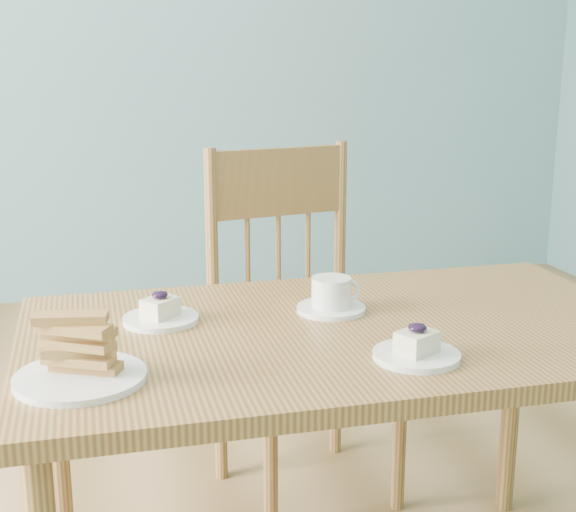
{
  "coord_description": "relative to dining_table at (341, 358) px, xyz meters",
  "views": [
    {
      "loc": [
        -0.13,
        -1.52,
        1.2
      ],
      "look_at": [
        0.26,
        -0.04,
        0.81
      ],
      "focal_mm": 50.0,
      "sensor_mm": 36.0,
      "label": 1
    }
  ],
  "objects": [
    {
      "name": "coffee_cup",
      "position": [
        0.01,
        0.1,
        0.1
      ],
      "size": [
        0.15,
        0.15,
        0.07
      ],
      "rotation": [
        0.0,
        0.0,
        0.03
      ],
      "color": "white",
      "rests_on": "dining_table"
    },
    {
      "name": "cheesecake_plate_near",
      "position": [
        0.07,
        -0.2,
        0.08
      ],
      "size": [
        0.16,
        0.16,
        0.07
      ],
      "rotation": [
        0.0,
        0.0,
        0.47
      ],
      "color": "white",
      "rests_on": "dining_table"
    },
    {
      "name": "biscotti_plate",
      "position": [
        -0.51,
        -0.15,
        0.11
      ],
      "size": [
        0.22,
        0.22,
        0.12
      ],
      "rotation": [
        0.0,
        0.0,
        -0.38
      ],
      "color": "white",
      "rests_on": "dining_table"
    },
    {
      "name": "dining_chair",
      "position": [
        0.07,
        0.56,
        -0.12
      ],
      "size": [
        0.51,
        0.49,
        0.96
      ],
      "rotation": [
        0.0,
        0.0,
        0.18
      ],
      "color": "olive",
      "rests_on": "ground"
    },
    {
      "name": "cheesecake_plate_far",
      "position": [
        -0.35,
        0.12,
        0.08
      ],
      "size": [
        0.15,
        0.15,
        0.06
      ],
      "rotation": [
        0.0,
        0.0,
        0.69
      ],
      "color": "white",
      "rests_on": "dining_table"
    },
    {
      "name": "dining_table",
      "position": [
        0.0,
        0.0,
        0.0
      ],
      "size": [
        1.26,
        0.73,
        0.67
      ],
      "rotation": [
        0.0,
        0.0,
        -0.01
      ],
      "color": "olive",
      "rests_on": "ground"
    }
  ]
}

